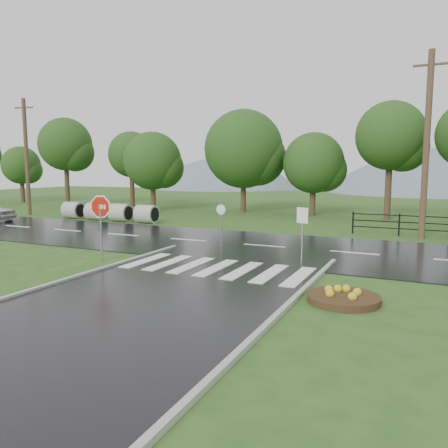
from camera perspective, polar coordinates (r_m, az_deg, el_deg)
The scene contains 13 objects.
ground at distance 11.46m, azimuth -12.24°, elevation -10.97°, with size 120.00×120.00×0.00m, color #294F1A.
main_road at distance 20.09m, azimuth 5.29°, elevation -2.97°, with size 90.00×8.00×0.04m, color black.
crosswalk at distance 15.56m, azimuth -0.99°, elevation -5.72°, with size 6.50×2.80×0.02m.
curb_right at distance 6.61m, azimuth -8.33°, elevation -25.33°, with size 0.15×24.00×0.12m, color #A3A39B.
hills at distance 76.12m, azimuth 22.06°, elevation -7.83°, with size 102.00×48.00×48.00m.
treeline at distance 33.30m, azimuth 15.13°, elevation 0.86°, with size 83.20×5.20×10.00m.
culvert_pipes at distance 30.97m, azimuth -14.85°, elevation 1.53°, with size 7.60×1.20×1.20m.
stop_sign at distance 17.34m, azimuth -15.83°, elevation 1.46°, with size 1.20×0.17×2.71m.
flower_bed at distance 12.25m, azimuth 15.34°, elevation -9.17°, with size 1.93×1.93×0.39m.
reg_sign_small at distance 16.35m, azimuth 10.19°, elevation -0.03°, with size 0.46×0.16×2.13m.
reg_sign_round at distance 19.49m, azimuth -0.39°, elevation 0.54°, with size 0.46×0.08×1.98m.
utility_pole_west at distance 36.93m, azimuth -24.39°, elevation 8.03°, with size 1.56×0.39×8.81m.
utility_pole_east at distance 24.15m, azimuth 24.94°, elevation 9.34°, with size 1.65×0.31×9.28m.
Camera 1 is at (6.67, -8.62, 3.55)m, focal length 35.00 mm.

